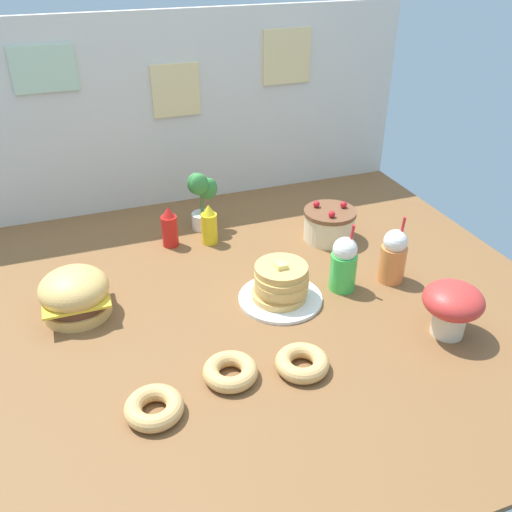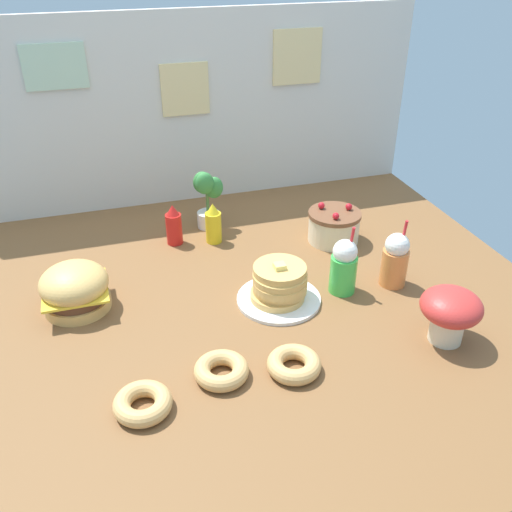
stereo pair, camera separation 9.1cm
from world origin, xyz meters
The scene contains 14 objects.
ground_plane centered at (0.00, 0.00, -0.01)m, with size 2.21×1.91×0.02m, color brown.
back_wall centered at (0.00, 0.95, 0.44)m, with size 2.21×0.04×0.87m.
burger centered at (-0.56, 0.16, 0.08)m, with size 0.24×0.24×0.17m.
pancake_stack centered at (0.13, -0.01, 0.06)m, with size 0.30×0.30×0.16m.
layer_cake centered at (0.50, 0.34, 0.07)m, with size 0.22×0.22×0.16m.
ketchup_bottle centered at (-0.16, 0.52, 0.08)m, with size 0.07×0.07×0.18m.
mustard_bottle centered at (0.01, 0.48, 0.08)m, with size 0.07×0.07×0.18m.
cream_soda_cup centered at (0.37, -0.02, 0.10)m, with size 0.10×0.10×0.27m.
orange_float_cup centered at (0.57, -0.03, 0.10)m, with size 0.10×0.10×0.27m.
donut_pink_glaze centered at (-0.40, -0.39, 0.03)m, with size 0.17×0.17×0.05m.
donut_chocolate centered at (-0.16, -0.33, 0.03)m, with size 0.17×0.17×0.05m.
donut_vanilla centered at (0.05, -0.37, 0.03)m, with size 0.17×0.17×0.05m.
potted_plant centered at (0.01, 0.62, 0.14)m, with size 0.13×0.11×0.27m.
mushroom_stool centered at (0.57, -0.37, 0.12)m, with size 0.20×0.20×0.19m.
Camera 2 is at (-0.43, -1.54, 1.16)m, focal length 38.73 mm.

